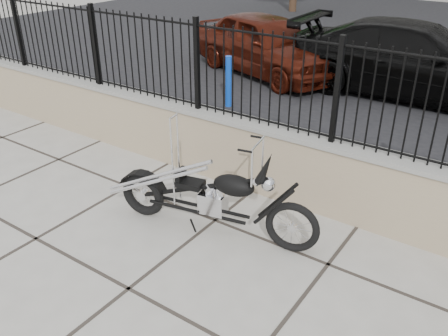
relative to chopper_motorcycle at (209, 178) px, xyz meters
name	(u,v)px	position (x,y,z in m)	size (l,w,h in m)	color
ground_plane	(129,289)	(-0.07, -1.29, -0.71)	(90.00, 90.00, 0.00)	#99968E
parking_lot	(433,49)	(-0.07, 11.21, -0.71)	(30.00, 30.00, 0.00)	black
retaining_wall	(258,157)	(-0.07, 1.21, -0.23)	(14.00, 0.36, 0.96)	gray
iron_fence	(261,78)	(-0.07, 1.21, 0.85)	(14.00, 0.08, 1.20)	black
chopper_motorcycle	(209,178)	(0.00, 0.00, 0.00)	(2.38, 0.42, 1.43)	black
car_red	(267,44)	(-2.82, 6.16, 0.01)	(1.70, 4.22, 1.44)	#431309
car_black	(416,60)	(0.56, 6.49, 0.04)	(2.11, 5.18, 1.50)	black
bollard_a	(228,82)	(-2.25, 3.72, -0.21)	(0.12, 0.12, 1.01)	blue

